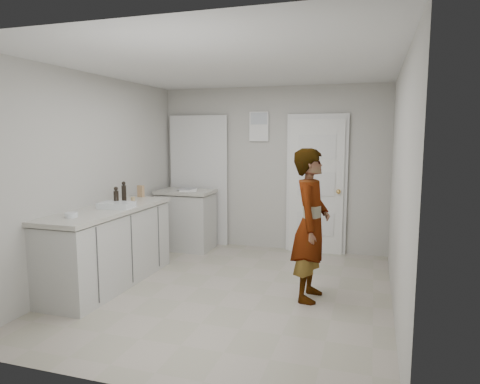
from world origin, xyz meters
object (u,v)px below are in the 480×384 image
(cake_mix_box, at_px, (141,191))
(egg_bowl, at_px, (71,215))
(person, at_px, (311,225))
(oil_cruet_b, at_px, (124,192))
(baking_dish, at_px, (117,205))
(spice_jar, at_px, (133,200))
(oil_cruet_a, at_px, (116,197))

(cake_mix_box, relative_size, egg_bowl, 1.23)
(person, height_order, cake_mix_box, person)
(oil_cruet_b, xyz_separation_m, egg_bowl, (0.04, -1.06, -0.10))
(cake_mix_box, height_order, baking_dish, cake_mix_box)
(spice_jar, height_order, oil_cruet_b, oil_cruet_b)
(oil_cruet_b, relative_size, egg_bowl, 2.03)
(spice_jar, height_order, oil_cruet_a, oil_cruet_a)
(person, relative_size, oil_cruet_a, 6.89)
(spice_jar, bearing_deg, egg_bowl, -96.97)
(egg_bowl, bearing_deg, spice_jar, 83.03)
(baking_dish, bearing_deg, egg_bowl, -100.42)
(oil_cruet_b, bearing_deg, egg_bowl, -87.74)
(oil_cruet_a, bearing_deg, person, 3.26)
(cake_mix_box, bearing_deg, baking_dish, -61.71)
(oil_cruet_a, relative_size, egg_bowl, 1.83)
(oil_cruet_a, bearing_deg, cake_mix_box, 98.82)
(cake_mix_box, height_order, oil_cruet_a, oil_cruet_a)
(person, distance_m, cake_mix_box, 2.51)
(egg_bowl, bearing_deg, cake_mix_box, 92.67)
(oil_cruet_a, height_order, baking_dish, oil_cruet_a)
(person, relative_size, cake_mix_box, 10.27)
(spice_jar, xyz_separation_m, oil_cruet_b, (-0.16, 0.06, 0.09))
(spice_jar, relative_size, oil_cruet_a, 0.33)
(person, xyz_separation_m, oil_cruet_b, (-2.40, 0.18, 0.23))
(cake_mix_box, distance_m, spice_jar, 0.55)
(person, bearing_deg, egg_bowl, 113.48)
(oil_cruet_a, relative_size, baking_dish, 0.60)
(oil_cruet_b, height_order, egg_bowl, oil_cruet_b)
(person, relative_size, spice_jar, 20.56)
(cake_mix_box, xyz_separation_m, oil_cruet_a, (0.12, -0.77, 0.03))
(baking_dish, bearing_deg, person, 5.98)
(spice_jar, relative_size, baking_dish, 0.20)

